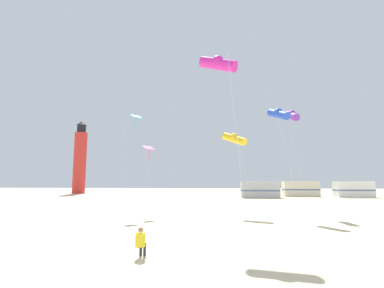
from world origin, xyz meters
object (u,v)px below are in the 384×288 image
kite_diamond_rainbow (149,150)px  lighthouse_distant (80,159)px  kite_tube_gold (234,138)px  kite_diamond_cyan (136,120)px  kite_tube_magenta (218,64)px  rv_van_white (354,189)px  kite_tube_blue (278,114)px  rv_van_silver (260,190)px  kite_tube_violet (292,115)px  kite_flyer_standing (141,241)px  rv_van_cream (301,189)px

kite_diamond_rainbow → lighthouse_distant: size_ratio=0.36×
kite_tube_gold → kite_diamond_cyan: kite_diamond_cyan is taller
kite_tube_magenta → kite_diamond_rainbow: bearing=127.4°
rv_van_white → kite_tube_blue: bearing=-128.3°
lighthouse_distant → rv_van_silver: bearing=-18.3°
rv_van_silver → kite_tube_violet: bearing=-90.4°
kite_flyer_standing → kite_tube_magenta: size_ratio=0.11×
kite_flyer_standing → rv_van_silver: (10.46, 38.52, 0.78)m
kite_tube_blue → lighthouse_distant: bearing=134.2°
kite_tube_violet → rv_van_cream: kite_tube_violet is taller
kite_diamond_cyan → kite_tube_violet: size_ratio=0.92×
kite_diamond_cyan → lighthouse_distant: (-23.87, 37.49, -0.69)m
kite_flyer_standing → kite_tube_violet: kite_tube_violet is taller
kite_tube_gold → lighthouse_distant: (-32.95, 36.61, 1.02)m
kite_tube_violet → rv_van_white: bearing=56.3°
lighthouse_distant → kite_diamond_cyan: bearing=-57.5°
kite_tube_violet → rv_van_silver: bearing=89.7°
kite_flyer_standing → kite_tube_gold: (4.69, 14.72, 6.20)m
kite_diamond_rainbow → kite_diamond_cyan: kite_diamond_cyan is taller
kite_tube_magenta → kite_tube_blue: (5.33, 8.11, -1.34)m
rv_van_cream → rv_van_silver: bearing=-149.5°
lighthouse_distant → rv_van_silver: size_ratio=2.61×
kite_flyer_standing → lighthouse_distant: 59.04m
kite_tube_violet → lighthouse_distant: (-38.60, 35.23, -1.37)m
kite_tube_gold → rv_van_silver: kite_tube_gold is taller
kite_tube_magenta → kite_tube_violet: kite_tube_magenta is taller
kite_diamond_rainbow → kite_tube_magenta: bearing=-52.6°
kite_tube_magenta → lighthouse_distant: bearing=124.4°
kite_tube_violet → kite_flyer_standing: bearing=-122.7°
kite_flyer_standing → kite_diamond_cyan: (-4.39, 13.85, 7.92)m
kite_diamond_rainbow → rv_van_silver: (13.52, 24.92, -4.32)m
kite_diamond_rainbow → rv_van_white: bearing=42.6°
lighthouse_distant → kite_tube_violet: bearing=-42.4°
kite_flyer_standing → kite_diamond_rainbow: (-3.06, 13.60, 5.10)m
rv_van_white → lighthouse_distant: bearing=165.5°
kite_tube_blue → lighthouse_distant: lighthouse_distant is taller
kite_diamond_cyan → rv_van_cream: size_ratio=1.40×
kite_diamond_rainbow → kite_tube_violet: (13.40, 2.50, 3.49)m
kite_diamond_rainbow → lighthouse_distant: 45.42m
kite_tube_magenta → rv_van_silver: kite_tube_magenta is taller
kite_diamond_rainbow → rv_van_white: size_ratio=0.93×
kite_tube_gold → kite_diamond_rainbow: size_ratio=1.23×
kite_tube_gold → kite_diamond_rainbow: bearing=-171.8°
lighthouse_distant → rv_van_cream: (46.99, -7.67, -6.45)m
kite_tube_blue → rv_van_cream: kite_tube_blue is taller
kite_tube_magenta → rv_van_silver: bearing=77.5°
rv_van_silver → kite_flyer_standing: bearing=-105.3°
kite_diamond_rainbow → rv_van_cream: (21.80, 30.06, -4.32)m
kite_flyer_standing → kite_diamond_rainbow: bearing=-75.3°
kite_diamond_rainbow → lighthouse_distant: lighthouse_distant is taller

